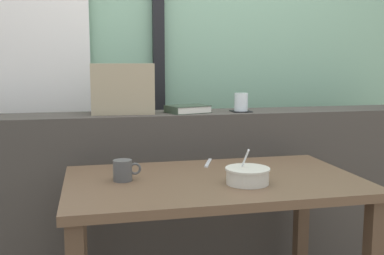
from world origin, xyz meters
The scene contains 12 objects.
outdoor_backdrop centered at (0.00, 1.08, 1.40)m, with size 4.80×0.08×2.80m, color #84B293.
curtain_left_panel centered at (-0.81, 0.98, 1.25)m, with size 0.56×0.06×2.50m, color white.
window_divider_post centered at (-0.11, 1.01, 1.30)m, with size 0.07×0.05×2.60m, color black.
dark_console_ledge centered at (0.00, 0.55, 0.45)m, with size 2.80×0.31×0.89m, color #423D38.
breakfast_table centered at (-0.05, -0.07, 0.58)m, with size 1.20×0.71×0.68m.
coaster_square centered at (0.26, 0.51, 0.89)m, with size 0.10×0.10×0.01m, color black.
juice_glass centered at (0.26, 0.51, 0.94)m, with size 0.07×0.07×0.10m.
closed_book centered at (-0.03, 0.53, 0.91)m, with size 0.25×0.21×0.04m.
throw_pillow centered at (-0.37, 0.55, 1.02)m, with size 0.32×0.14×0.26m, color tan.
soup_bowl centered at (0.06, -0.18, 0.72)m, with size 0.18×0.18×0.14m.
fork_utensil centered at (0.00, 0.20, 0.69)m, with size 0.02×0.17×0.01m, color silver.
ceramic_mug centered at (-0.41, -0.03, 0.73)m, with size 0.11×0.08×0.08m.
Camera 1 is at (-0.53, -1.84, 1.16)m, focal length 42.73 mm.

